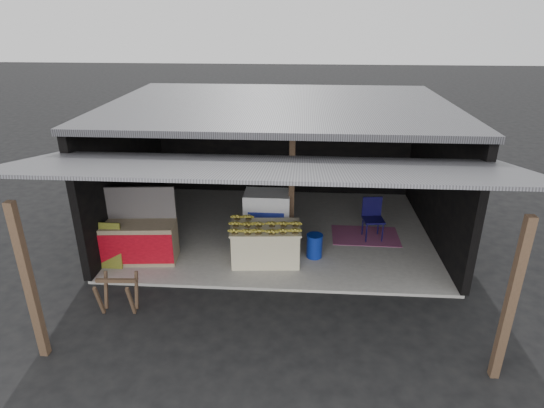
# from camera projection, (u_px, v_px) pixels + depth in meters

# --- Properties ---
(ground) EXTENTS (80.00, 80.00, 0.00)m
(ground) POSITION_uv_depth(u_px,v_px,m) (271.00, 291.00, 8.43)
(ground) COLOR black
(ground) RESTS_ON ground
(concrete_slab) EXTENTS (7.00, 5.00, 0.06)m
(concrete_slab) POSITION_uv_depth(u_px,v_px,m) (279.00, 230.00, 10.71)
(concrete_slab) COLOR gray
(concrete_slab) RESTS_ON ground
(shophouse) EXTENTS (7.40, 7.29, 3.02)m
(shophouse) POSITION_uv_depth(u_px,v_px,m) (280.00, 141.00, 10.19)
(shophouse) COLOR black
(shophouse) RESTS_ON ground
(banana_table) EXTENTS (1.46, 0.97, 0.77)m
(banana_table) POSITION_uv_depth(u_px,v_px,m) (266.00, 244.00, 9.20)
(banana_table) COLOR beige
(banana_table) RESTS_ON concrete_slab
(banana_pile) EXTENTS (1.34, 0.87, 0.15)m
(banana_pile) POSITION_uv_depth(u_px,v_px,m) (265.00, 223.00, 9.02)
(banana_pile) COLOR gold
(banana_pile) RESTS_ON banana_table
(white_crate) EXTENTS (1.00, 0.69, 1.11)m
(white_crate) POSITION_uv_depth(u_px,v_px,m) (267.00, 216.00, 10.06)
(white_crate) COLOR white
(white_crate) RESTS_ON concrete_slab
(neighbor_stall) EXTENTS (1.50, 0.78, 1.50)m
(neighbor_stall) POSITION_uv_depth(u_px,v_px,m) (140.00, 240.00, 9.22)
(neighbor_stall) COLOR #998466
(neighbor_stall) RESTS_ON concrete_slab
(green_signboard) EXTENTS (0.63, 0.20, 0.94)m
(green_signboard) POSITION_uv_depth(u_px,v_px,m) (106.00, 246.00, 8.95)
(green_signboard) COLOR black
(green_signboard) RESTS_ON concrete_slab
(sawhorse) EXTENTS (0.68, 0.60, 0.65)m
(sawhorse) POSITION_uv_depth(u_px,v_px,m) (118.00, 291.00, 7.70)
(sawhorse) COLOR brown
(sawhorse) RESTS_ON ground
(water_barrel) EXTENTS (0.32, 0.32, 0.48)m
(water_barrel) POSITION_uv_depth(u_px,v_px,m) (314.00, 246.00, 9.41)
(water_barrel) COLOR navy
(water_barrel) RESTS_ON concrete_slab
(plastic_chair) EXTENTS (0.49, 0.49, 0.93)m
(plastic_chair) POSITION_uv_depth(u_px,v_px,m) (373.00, 214.00, 10.14)
(plastic_chair) COLOR #0D0A3A
(plastic_chair) RESTS_ON concrete_slab
(magenta_rug) EXTENTS (1.51, 1.02, 0.01)m
(magenta_rug) POSITION_uv_depth(u_px,v_px,m) (365.00, 236.00, 10.37)
(magenta_rug) COLOR #7E1C64
(magenta_rug) RESTS_ON concrete_slab
(picture_frames) EXTENTS (1.62, 0.04, 0.46)m
(picture_frames) POSITION_uv_depth(u_px,v_px,m) (278.00, 127.00, 12.18)
(picture_frames) COLOR black
(picture_frames) RESTS_ON shophouse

